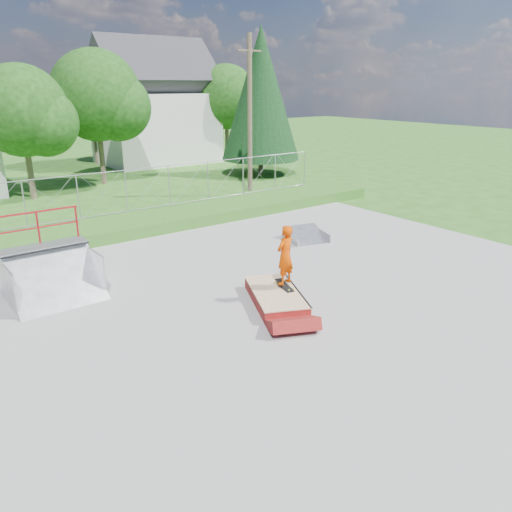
# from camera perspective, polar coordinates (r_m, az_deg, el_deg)

# --- Properties ---
(ground) EXTENTS (120.00, 120.00, 0.00)m
(ground) POSITION_cam_1_polar(r_m,az_deg,el_deg) (13.45, 3.53, -5.82)
(ground) COLOR #275B1A
(ground) RESTS_ON ground
(concrete_pad) EXTENTS (20.00, 16.00, 0.04)m
(concrete_pad) POSITION_cam_1_polar(r_m,az_deg,el_deg) (13.44, 3.53, -5.75)
(concrete_pad) COLOR gray
(concrete_pad) RESTS_ON ground
(grass_berm) EXTENTS (24.00, 3.00, 0.50)m
(grass_berm) POSITION_cam_1_polar(r_m,az_deg,el_deg) (21.09, -13.31, 3.70)
(grass_berm) COLOR #275B1A
(grass_berm) RESTS_ON ground
(grind_box) EXTENTS (2.13, 2.79, 0.37)m
(grind_box) POSITION_cam_1_polar(r_m,az_deg,el_deg) (13.55, 2.26, -4.74)
(grind_box) COLOR maroon
(grind_box) RESTS_ON concrete_pad
(quarter_pipe) EXTENTS (2.36, 2.01, 2.33)m
(quarter_pipe) POSITION_cam_1_polar(r_m,az_deg,el_deg) (14.49, -22.31, -0.44)
(quarter_pipe) COLOR #929499
(quarter_pipe) RESTS_ON concrete_pad
(flat_bank_ramp) EXTENTS (1.72, 1.78, 0.42)m
(flat_bank_ramp) POSITION_cam_1_polar(r_m,az_deg,el_deg) (19.03, 5.79, 2.36)
(flat_bank_ramp) COLOR #929499
(flat_bank_ramp) RESTS_ON concrete_pad
(skateboard) EXTENTS (0.38, 0.82, 0.13)m
(skateboard) POSITION_cam_1_polar(r_m,az_deg,el_deg) (13.71, 3.28, -3.41)
(skateboard) COLOR black
(skateboard) RESTS_ON grind_box
(skater) EXTENTS (0.68, 0.53, 1.64)m
(skater) POSITION_cam_1_polar(r_m,az_deg,el_deg) (13.42, 3.34, -0.19)
(skater) COLOR #D33E00
(skater) RESTS_ON grind_box
(chain_link_fence) EXTENTS (20.00, 0.06, 1.80)m
(chain_link_fence) POSITION_cam_1_polar(r_m,az_deg,el_deg) (21.73, -14.62, 7.17)
(chain_link_fence) COLOR gray
(chain_link_fence) RESTS_ON grass_berm
(gable_house) EXTENTS (8.40, 6.08, 8.94)m
(gable_house) POSITION_cam_1_polar(r_m,az_deg,el_deg) (39.17, -11.44, 16.05)
(gable_house) COLOR silver
(gable_house) RESTS_ON ground
(utility_pole) EXTENTS (0.24, 0.24, 8.00)m
(utility_pole) POSITION_cam_1_polar(r_m,az_deg,el_deg) (26.33, -0.72, 15.47)
(utility_pole) COLOR brown
(utility_pole) RESTS_ON ground
(tree_left_near) EXTENTS (4.76, 4.48, 6.65)m
(tree_left_near) POSITION_cam_1_polar(r_m,az_deg,el_deg) (27.84, -24.61, 14.51)
(tree_left_near) COLOR brown
(tree_left_near) RESTS_ON ground
(tree_center) EXTENTS (5.44, 5.12, 7.60)m
(tree_center) POSITION_cam_1_polar(r_m,az_deg,el_deg) (31.01, -17.17, 16.78)
(tree_center) COLOR brown
(tree_center) RESTS_ON ground
(tree_right_far) EXTENTS (5.10, 4.80, 7.12)m
(tree_right_far) POSITION_cam_1_polar(r_m,az_deg,el_deg) (39.87, -2.93, 17.45)
(tree_right_far) COLOR brown
(tree_right_far) RESTS_ON ground
(tree_back_mid) EXTENTS (4.08, 3.84, 5.70)m
(tree_back_mid) POSITION_cam_1_polar(r_m,az_deg,el_deg) (39.44, -17.78, 15.27)
(tree_back_mid) COLOR brown
(tree_back_mid) RESTS_ON ground
(conifer_tree) EXTENTS (5.04, 5.04, 9.10)m
(conifer_tree) POSITION_cam_1_polar(r_m,az_deg,el_deg) (32.98, 0.56, 18.02)
(conifer_tree) COLOR brown
(conifer_tree) RESTS_ON ground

